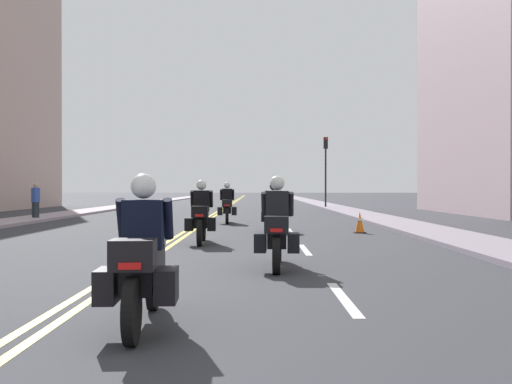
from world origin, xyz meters
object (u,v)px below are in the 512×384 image
object	(u,v)px
motorcycle_4	(225,207)
traffic_cone_0	(358,222)
motorcycle_2	(199,218)
motorcycle_3	(272,211)
traffic_light_far	(324,159)
pedestrian_1	(33,201)
motorcycle_0	(140,264)
motorcycle_1	(275,232)

from	to	relation	value
motorcycle_4	traffic_cone_0	size ratio (longest dim) A/B	3.35
motorcycle_2	traffic_cone_0	world-z (taller)	motorcycle_2
traffic_cone_0	motorcycle_3	bearing A→B (deg)	163.45
motorcycle_4	traffic_light_far	distance (m)	18.66
traffic_light_far	pedestrian_1	bearing A→B (deg)	-133.84
motorcycle_0	traffic_cone_0	world-z (taller)	motorcycle_0
motorcycle_0	traffic_cone_0	xyz separation A→B (m)	(4.42, 12.73, -0.32)
motorcycle_0	motorcycle_3	world-z (taller)	motorcycle_3
motorcycle_1	motorcycle_2	size ratio (longest dim) A/B	1.00
motorcycle_2	pedestrian_1	xyz separation A→B (m)	(-8.33, 11.06, 0.19)
motorcycle_3	motorcycle_4	xyz separation A→B (m)	(-1.74, 4.37, 0.01)
motorcycle_1	motorcycle_4	size ratio (longest dim) A/B	1.01
motorcycle_3	pedestrian_1	world-z (taller)	pedestrian_1
pedestrian_1	traffic_light_far	bearing A→B (deg)	86.89
traffic_cone_0	motorcycle_4	bearing A→B (deg)	130.64
motorcycle_4	traffic_light_far	world-z (taller)	traffic_light_far
motorcycle_1	pedestrian_1	xyz separation A→B (m)	(-10.09, 15.74, 0.20)
motorcycle_3	traffic_light_far	distance (m)	22.40
motorcycle_1	traffic_light_far	bearing A→B (deg)	84.81
motorcycle_4	motorcycle_0	bearing A→B (deg)	-92.55
motorcycle_3	motorcycle_2	bearing A→B (deg)	-111.14
traffic_cone_0	pedestrian_1	bearing A→B (deg)	150.19
motorcycle_4	pedestrian_1	xyz separation A→B (m)	(-8.56, 2.27, 0.19)
motorcycle_2	motorcycle_3	distance (m)	4.83
motorcycle_0	traffic_light_far	bearing A→B (deg)	77.46
motorcycle_2	motorcycle_3	world-z (taller)	motorcycle_2
motorcycle_1	motorcycle_4	distance (m)	13.55
motorcycle_1	pedestrian_1	size ratio (longest dim) A/B	1.37
motorcycle_3	motorcycle_4	size ratio (longest dim) A/B	0.99
motorcycle_1	pedestrian_1	distance (m)	18.70
motorcycle_1	motorcycle_2	xyz separation A→B (m)	(-1.77, 4.68, 0.01)
motorcycle_3	pedestrian_1	size ratio (longest dim) A/B	1.34
motorcycle_3	pedestrian_1	xyz separation A→B (m)	(-10.29, 6.64, 0.19)
motorcycle_1	traffic_cone_0	world-z (taller)	motorcycle_1
motorcycle_3	traffic_light_far	bearing A→B (deg)	81.80
motorcycle_4	pedestrian_1	world-z (taller)	motorcycle_4
motorcycle_2	traffic_light_far	distance (m)	27.10
motorcycle_1	traffic_light_far	distance (m)	31.35
motorcycle_2	pedestrian_1	world-z (taller)	pedestrian_1
motorcycle_2	traffic_light_far	size ratio (longest dim) A/B	0.46
motorcycle_3	motorcycle_4	bearing A→B (deg)	114.58
motorcycle_1	motorcycle_4	bearing A→B (deg)	99.56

